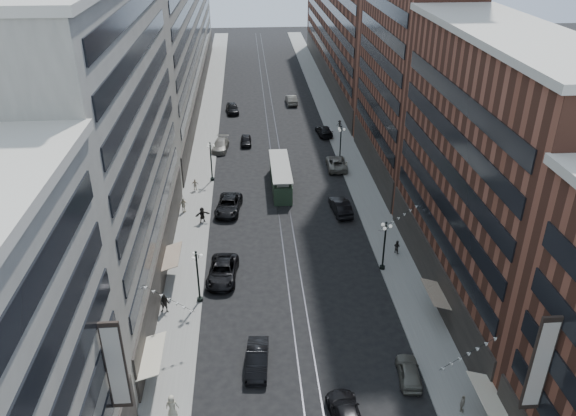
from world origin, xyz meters
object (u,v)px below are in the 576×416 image
object	(u,v)px
car_5	(257,359)
pedestrian_7	(397,247)
lamppost_se_far	(384,244)
car_10	(341,207)
lamppost_sw_mid	(211,160)
pedestrian_extra_0	(183,205)
car_14	(291,100)
pedestrian_5	(202,215)
car_6	(346,415)
pedestrian_1	(172,406)
car_12	(324,131)
car_4	(409,372)
car_13	(246,140)
lamppost_se_mid	(340,143)
car_8	(221,145)
car_7	(229,205)
car_2	(223,271)
pedestrian_9	(340,125)
pedestrian_6	(195,185)
streetcar	(280,177)
lamppost_sw_far	(198,275)
car_9	(232,108)
pedestrian_8	(346,167)
pedestrian_2	(165,304)
car_11	(336,163)
pedestrian_4	(462,403)

from	to	relation	value
car_5	pedestrian_7	world-z (taller)	pedestrian_7
lamppost_se_far	car_10	distance (m)	12.98
lamppost_sw_mid	pedestrian_extra_0	size ratio (longest dim) A/B	3.02
car_14	pedestrian_5	distance (m)	47.79
car_6	pedestrian_1	distance (m)	12.57
car_12	pedestrian_extra_0	distance (m)	32.85
lamppost_sw_mid	car_4	bearing A→B (deg)	-65.92
lamppost_sw_mid	car_4	size ratio (longest dim) A/B	1.32
pedestrian_7	car_6	bearing A→B (deg)	119.74
car_5	car_13	world-z (taller)	car_5
lamppost_se_mid	car_8	bearing A→B (deg)	160.31
car_7	pedestrian_5	world-z (taller)	pedestrian_5
car_2	pedestrian_9	bearing A→B (deg)	71.63
lamppost_sw_mid	pedestrian_5	size ratio (longest dim) A/B	2.88
pedestrian_6	car_2	bearing A→B (deg)	105.91
streetcar	lamppost_sw_far	bearing A→B (deg)	-110.63
lamppost_se_mid	car_9	xyz separation A→B (m)	(-16.00, 24.39, -2.23)
lamppost_sw_mid	car_9	size ratio (longest dim) A/B	1.09
lamppost_sw_mid	pedestrian_5	world-z (taller)	lamppost_sw_mid
car_14	pedestrian_8	distance (m)	32.99
lamppost_se_far	car_6	size ratio (longest dim) A/B	1.02
car_4	car_5	size ratio (longest dim) A/B	0.85
pedestrian_2	pedestrian_5	xyz separation A→B (m)	(2.41, 16.78, 0.01)
lamppost_sw_far	car_13	world-z (taller)	lamppost_sw_far
car_4	pedestrian_6	bearing A→B (deg)	-54.98
pedestrian_2	car_14	xyz separation A→B (m)	(16.66, 62.40, -0.24)
lamppost_se_far	car_8	world-z (taller)	lamppost_se_far
car_4	car_7	bearing A→B (deg)	-56.88
pedestrian_7	car_13	bearing A→B (deg)	-12.11
lamppost_sw_far	car_11	distance (m)	34.85
pedestrian_2	car_10	size ratio (longest dim) A/B	0.36
lamppost_sw_far	car_7	xyz separation A→B (m)	(2.40, 18.00, -2.24)
lamppost_se_far	pedestrian_7	bearing A→B (deg)	52.54
lamppost_se_mid	car_7	world-z (taller)	lamppost_se_mid
car_12	pedestrian_extra_0	world-z (taller)	pedestrian_extra_0
car_10	pedestrian_6	bearing A→B (deg)	-28.03
pedestrian_4	car_6	bearing A→B (deg)	116.69
car_4	pedestrian_6	world-z (taller)	pedestrian_6
lamppost_sw_far	pedestrian_4	bearing A→B (deg)	-36.50
streetcar	pedestrian_7	distance (m)	20.95
lamppost_se_mid	pedestrian_6	xyz separation A→B (m)	(-20.48, -8.03, -2.14)
car_6	car_12	size ratio (longest dim) A/B	1.02
car_2	car_12	bearing A→B (deg)	74.04
lamppost_se_mid	pedestrian_7	size ratio (longest dim) A/B	3.66
car_13	pedestrian_5	xyz separation A→B (m)	(-5.36, -24.94, 0.40)
pedestrian_9	pedestrian_7	bearing A→B (deg)	-68.39
lamppost_se_far	car_7	xyz separation A→B (m)	(-16.00, 14.00, -2.24)
car_13	lamppost_se_far	bearing A→B (deg)	-69.08
streetcar	car_9	world-z (taller)	streetcar
lamppost_se_mid	car_6	distance (m)	47.68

